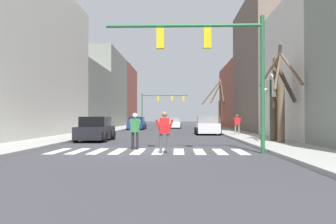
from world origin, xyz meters
The scene contains 19 objects.
ground_plane centered at (0.00, 0.00, 0.00)m, with size 240.00×240.00×0.00m, color #38383D.
sidewalk_left centered at (-6.57, 0.00, 0.07)m, with size 2.89×90.00×0.15m.
sidewalk_right centered at (6.57, 0.00, 0.07)m, with size 2.89×90.00×0.15m.
building_row_left centered at (-11.01, 26.06, 5.94)m, with size 6.00×65.34×13.35m.
building_row_right centered at (11.01, 16.25, 5.32)m, with size 6.00×44.26×13.26m.
crosswalk_stripes centered at (0.00, -0.34, 0.00)m, with size 8.55×2.60×0.01m.
traffic_signal_near centered at (2.89, -1.02, 4.23)m, with size 6.71×0.28×5.81m.
traffic_signal_far centered at (-1.80, 41.19, 4.32)m, with size 8.00×0.28×5.75m.
street_lamp_right_corner centered at (6.95, 5.18, 3.01)m, with size 0.95×0.36×4.02m.
car_parked_right_far centered at (-3.94, 26.68, 0.76)m, with size 2.13×4.89×1.62m.
car_parked_right_near centered at (3.93, 14.51, 0.78)m, with size 2.15×4.26×1.68m.
car_parked_right_mid centered at (-4.00, 6.08, 0.74)m, with size 1.99×4.13×1.57m.
car_driving_toward_lane centered at (0.67, 31.75, 0.73)m, with size 2.16×4.34×1.54m.
pedestrian_near_right_corner centered at (-0.71, 0.48, 1.02)m, with size 0.65×0.50×1.72m.
pedestrian_waiting_at_curb centered at (0.75, -1.29, 1.04)m, with size 0.76×0.25×1.76m.
pedestrian_on_right_sidewalk centered at (6.09, 11.74, 1.11)m, with size 0.70×0.22×1.62m.
street_tree_left_near centered at (7.06, 4.28, 2.33)m, with size 1.32×1.44×4.92m.
street_tree_left_far centered at (6.95, 3.29, 2.56)m, with size 1.81×2.52×5.45m.
street_tree_right_far centered at (6.09, 23.18, 2.90)m, with size 2.93×2.47×5.91m.
Camera 1 is at (1.32, -14.86, 1.49)m, focal length 35.00 mm.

